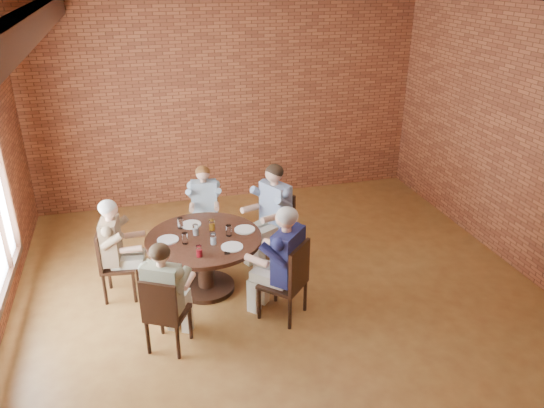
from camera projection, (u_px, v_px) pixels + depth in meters
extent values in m
plane|color=olive|center=(289.00, 307.00, 6.44)|extent=(7.00, 7.00, 0.00)
plane|color=silver|center=(293.00, 10.00, 5.02)|extent=(7.00, 7.00, 0.00)
plane|color=brown|center=(229.00, 102.00, 8.79)|extent=(7.00, 0.00, 7.00)
plane|color=brown|center=(544.00, 151.00, 6.50)|extent=(0.00, 7.00, 7.00)
cube|color=black|center=(17.00, 33.00, 4.48)|extent=(0.22, 6.90, 0.26)
cube|color=black|center=(3.00, 293.00, 5.82)|extent=(0.10, 2.16, 0.08)
cylinder|color=black|center=(207.00, 287.00, 6.78)|extent=(0.71, 0.71, 0.06)
cylinder|color=black|center=(205.00, 265.00, 6.65)|extent=(0.20, 0.20, 0.64)
cylinder|color=#391D15|center=(204.00, 239.00, 6.49)|extent=(1.42, 1.42, 0.05)
cube|color=black|center=(272.00, 231.00, 7.32)|extent=(0.61, 0.61, 0.04)
cube|color=black|center=(283.00, 208.00, 7.33)|extent=(0.25, 0.42, 0.52)
cylinder|color=black|center=(252.00, 245.00, 7.42)|extent=(0.04, 0.04, 0.41)
cylinder|color=black|center=(271.00, 255.00, 7.16)|extent=(0.04, 0.04, 0.41)
cylinder|color=black|center=(273.00, 236.00, 7.66)|extent=(0.04, 0.04, 0.41)
cylinder|color=black|center=(292.00, 246.00, 7.40)|extent=(0.04, 0.04, 0.41)
cube|color=black|center=(205.00, 220.00, 7.64)|extent=(0.43, 0.43, 0.04)
cube|color=black|center=(205.00, 200.00, 7.69)|extent=(0.38, 0.10, 0.43)
cylinder|color=black|center=(195.00, 239.00, 7.57)|extent=(0.04, 0.04, 0.41)
cylinder|color=black|center=(217.00, 238.00, 7.60)|extent=(0.04, 0.04, 0.41)
cylinder|color=black|center=(195.00, 229.00, 7.86)|extent=(0.04, 0.04, 0.41)
cylinder|color=black|center=(217.00, 228.00, 7.89)|extent=(0.04, 0.04, 0.41)
cube|color=black|center=(119.00, 265.00, 6.49)|extent=(0.46, 0.46, 0.04)
cube|color=black|center=(101.00, 248.00, 6.37)|extent=(0.10, 0.41, 0.47)
cylinder|color=black|center=(134.00, 288.00, 6.45)|extent=(0.04, 0.04, 0.41)
cylinder|color=black|center=(137.00, 272.00, 6.77)|extent=(0.04, 0.04, 0.41)
cylinder|color=black|center=(105.00, 290.00, 6.41)|extent=(0.04, 0.04, 0.41)
cylinder|color=black|center=(109.00, 274.00, 6.73)|extent=(0.04, 0.04, 0.41)
cube|color=black|center=(168.00, 313.00, 5.62)|extent=(0.54, 0.54, 0.04)
cube|color=black|center=(158.00, 303.00, 5.35)|extent=(0.37, 0.23, 0.46)
cylinder|color=black|center=(190.00, 323.00, 5.82)|extent=(0.04, 0.04, 0.41)
cylinder|color=black|center=(161.00, 318.00, 5.90)|extent=(0.04, 0.04, 0.41)
cylinder|color=black|center=(178.00, 343.00, 5.52)|extent=(0.04, 0.04, 0.41)
cylinder|color=black|center=(148.00, 337.00, 5.60)|extent=(0.04, 0.04, 0.41)
cube|color=black|center=(283.00, 283.00, 6.13)|extent=(0.65, 0.65, 0.04)
cube|color=black|center=(299.00, 267.00, 5.92)|extent=(0.35, 0.36, 0.53)
cylinder|color=black|center=(276.00, 287.00, 6.47)|extent=(0.04, 0.04, 0.41)
cylinder|color=black|center=(259.00, 303.00, 6.15)|extent=(0.04, 0.04, 0.41)
cylinder|color=black|center=(305.00, 296.00, 6.30)|extent=(0.04, 0.04, 0.41)
cylinder|color=black|center=(290.00, 314.00, 5.98)|extent=(0.04, 0.04, 0.41)
cylinder|color=white|center=(245.00, 230.00, 6.65)|extent=(0.26, 0.26, 0.01)
cylinder|color=white|center=(191.00, 225.00, 6.78)|extent=(0.26, 0.26, 0.01)
cylinder|color=white|center=(168.00, 240.00, 6.41)|extent=(0.26, 0.26, 0.01)
cylinder|color=white|center=(232.00, 247.00, 6.25)|extent=(0.26, 0.26, 0.01)
cylinder|color=white|center=(229.00, 231.00, 6.49)|extent=(0.07, 0.07, 0.14)
cylinder|color=white|center=(212.00, 225.00, 6.62)|extent=(0.07, 0.07, 0.14)
cylinder|color=white|center=(180.00, 223.00, 6.67)|extent=(0.07, 0.07, 0.14)
cylinder|color=white|center=(196.00, 230.00, 6.51)|extent=(0.07, 0.07, 0.14)
cylinder|color=white|center=(185.00, 238.00, 6.31)|extent=(0.07, 0.07, 0.14)
cylinder|color=white|center=(199.00, 251.00, 6.03)|extent=(0.07, 0.07, 0.14)
cylinder|color=white|center=(213.00, 239.00, 6.30)|extent=(0.07, 0.07, 0.14)
cube|color=black|center=(227.00, 251.00, 6.15)|extent=(0.09, 0.14, 0.01)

